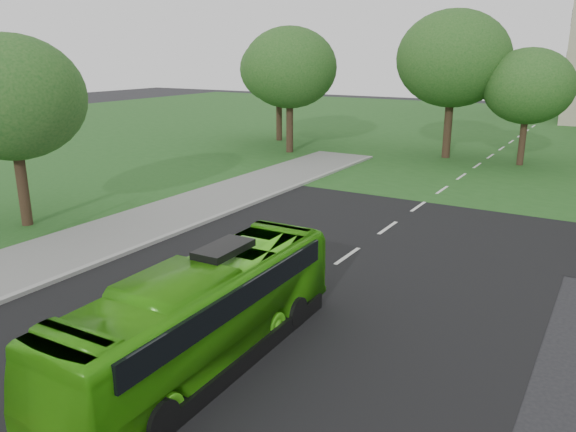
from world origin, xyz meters
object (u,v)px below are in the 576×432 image
object	(u,v)px
tree_park_a	(290,68)
bus	(203,314)
tree_park_c	(529,86)
tree_park_f	(279,70)
tree_side_near	(11,98)
tree_park_b	(453,59)

from	to	relation	value
tree_park_a	bus	size ratio (longest dim) A/B	1.01
bus	tree_park_c	bearing A→B (deg)	84.42
tree_park_c	tree_park_f	size ratio (longest dim) A/B	0.88
tree_park_f	tree_side_near	size ratio (longest dim) A/B	1.08
tree_park_a	tree_park_b	xyz separation A→B (m)	(10.65, 3.75, 0.64)
tree_park_a	bus	world-z (taller)	tree_park_a
tree_park_a	tree_park_b	bearing A→B (deg)	19.38
tree_park_f	tree_side_near	bearing A→B (deg)	-82.30
tree_park_a	tree_park_c	distance (m)	16.07
tree_park_a	tree_park_f	size ratio (longest dim) A/B	1.05
tree_park_a	tree_park_b	distance (m)	11.31
tree_park_b	tree_park_a	bearing A→B (deg)	-160.62
tree_park_a	bus	distance (m)	30.10
tree_park_c	bus	xyz separation A→B (m)	(-2.20, -30.02, -3.85)
tree_park_f	bus	size ratio (longest dim) A/B	0.96
tree_park_b	tree_park_f	xyz separation A→B (m)	(-14.43, 0.86, -0.92)
tree_park_b	tree_park_c	world-z (taller)	tree_park_b
tree_park_a	tree_side_near	distance (m)	21.72
tree_park_c	bus	bearing A→B (deg)	-94.19
tree_park_b	tree_park_f	distance (m)	14.49
tree_park_a	tree_park_b	size ratio (longest dim) A/B	0.90
tree_park_b	bus	size ratio (longest dim) A/B	1.12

